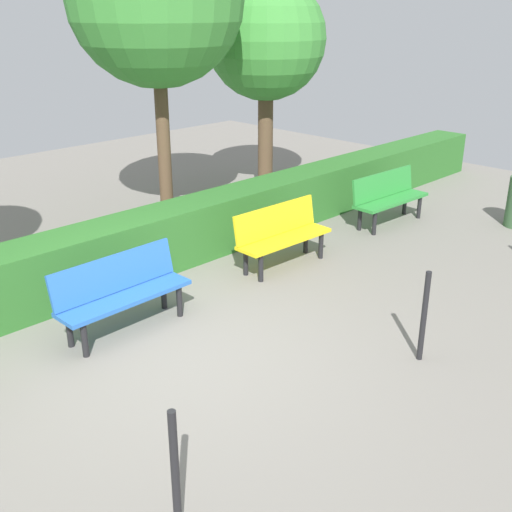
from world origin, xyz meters
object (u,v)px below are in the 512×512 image
(tree_near, at_px, (266,40))
(bench_green, at_px, (388,196))
(bench_blue, at_px, (121,290))
(bench_yellow, at_px, (281,233))

(tree_near, bearing_deg, bench_green, 91.98)
(tree_near, bearing_deg, bench_blue, 28.17)
(bench_yellow, bearing_deg, bench_green, -178.61)
(bench_yellow, distance_m, bench_blue, 2.65)
(bench_green, relative_size, tree_near, 0.39)
(bench_green, height_order, bench_yellow, same)
(bench_green, xyz_separation_m, tree_near, (0.10, -2.79, 2.38))
(bench_blue, bearing_deg, bench_yellow, 179.13)
(bench_green, bearing_deg, bench_yellow, 2.21)
(bench_blue, height_order, tree_near, tree_near)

